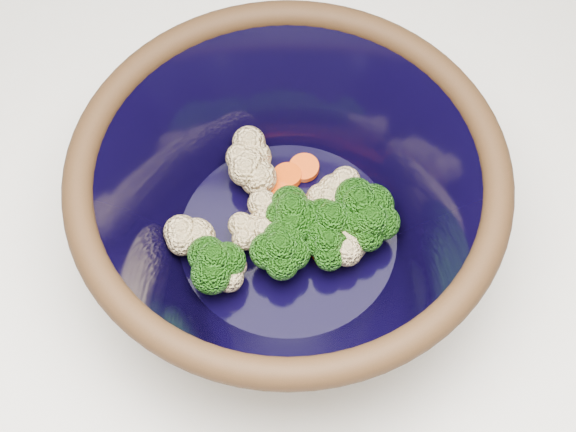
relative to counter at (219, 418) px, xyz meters
name	(u,v)px	position (x,y,z in m)	size (l,w,h in m)	color
counter	(219,418)	(0.00, 0.00, 0.00)	(1.20, 1.20, 0.90)	white
mixing_bowl	(288,207)	(0.09, 0.02, 0.53)	(0.34, 0.34, 0.14)	black
vegetable_pile	(299,221)	(0.10, 0.02, 0.51)	(0.18, 0.14, 0.06)	#608442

